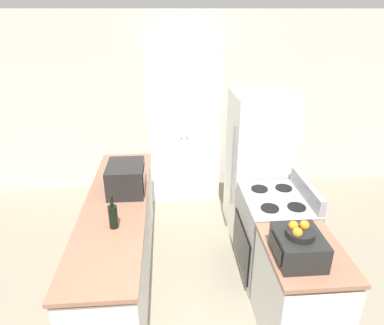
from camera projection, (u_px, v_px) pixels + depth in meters
wall_back at (184, 105)px, 5.06m from camera, size 7.00×0.06×2.60m
counter_left at (119, 242)px, 3.47m from camera, size 0.60×2.45×0.89m
counter_right at (299, 295)px, 2.82m from camera, size 0.60×0.79×0.89m
pantry_cabinet at (183, 131)px, 4.89m from camera, size 1.00×0.56×2.01m
stove at (273, 234)px, 3.55m from camera, size 0.66×0.79×1.05m
refrigerator at (258, 165)px, 4.11m from camera, size 0.70×0.75×1.75m
microwave at (126, 178)px, 3.44m from camera, size 0.37×0.45×0.30m
wine_bottle at (113, 216)px, 2.87m from camera, size 0.08×0.08×0.30m
toaster_oven at (298, 247)px, 2.51m from camera, size 0.34×0.39×0.21m
fruit_bowl at (300, 232)px, 2.45m from camera, size 0.21×0.21×0.10m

